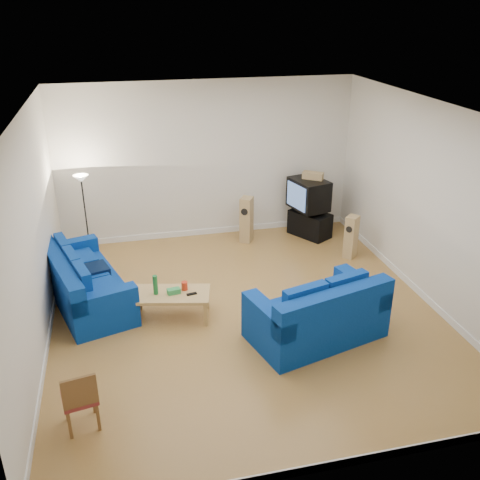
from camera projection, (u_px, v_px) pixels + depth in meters
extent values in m
cube|color=brown|center=(246.00, 313.00, 8.54)|extent=(6.00, 6.50, 0.01)
cube|color=white|center=(247.00, 111.00, 7.23)|extent=(6.00, 6.50, 0.01)
cube|color=silver|center=(208.00, 161.00, 10.77)|extent=(6.00, 0.01, 3.20)
cube|color=silver|center=(329.00, 347.00, 5.00)|extent=(6.00, 0.01, 3.20)
cube|color=silver|center=(32.00, 239.00, 7.26)|extent=(0.01, 6.50, 3.20)
cube|color=silver|center=(429.00, 204.00, 8.51)|extent=(0.01, 6.50, 3.20)
cube|color=white|center=(209.00, 231.00, 11.39)|extent=(6.00, 0.02, 0.12)
cube|color=white|center=(319.00, 467.00, 5.64)|extent=(6.00, 0.02, 0.12)
cube|color=white|center=(50.00, 334.00, 7.89)|extent=(0.02, 6.50, 0.12)
cube|color=white|center=(415.00, 288.00, 9.14)|extent=(0.02, 6.50, 0.12)
cube|color=navy|center=(88.00, 290.00, 8.77)|extent=(1.61, 2.48, 0.44)
cube|color=navy|center=(60.00, 271.00, 8.42)|extent=(0.88, 2.26, 0.45)
cube|color=navy|center=(69.00, 248.00, 9.45)|extent=(1.01, 0.51, 0.25)
cube|color=navy|center=(104.00, 299.00, 7.82)|extent=(1.01, 0.51, 0.25)
cube|color=black|center=(95.00, 270.00, 8.71)|extent=(0.52, 0.52, 0.12)
cube|color=navy|center=(315.00, 322.00, 7.86)|extent=(2.12, 1.53, 0.47)
cube|color=navy|center=(335.00, 307.00, 7.34)|extent=(1.91, 0.74, 0.48)
cube|color=navy|center=(268.00, 315.00, 7.35)|extent=(0.52, 1.09, 0.27)
cube|color=navy|center=(362.00, 287.00, 8.07)|extent=(0.52, 1.09, 0.27)
cube|color=black|center=(310.00, 297.00, 7.85)|extent=(0.55, 0.55, 0.13)
cube|color=tan|center=(171.00, 294.00, 8.27)|extent=(1.28, 0.84, 0.05)
cube|color=tan|center=(135.00, 315.00, 8.13)|extent=(0.07, 0.07, 0.38)
cube|color=tan|center=(140.00, 299.00, 8.57)|extent=(0.07, 0.07, 0.38)
cube|color=tan|center=(206.00, 315.00, 8.14)|extent=(0.07, 0.07, 0.38)
cube|color=tan|center=(207.00, 298.00, 8.58)|extent=(0.07, 0.07, 0.38)
cylinder|color=#197233|center=(155.00, 285.00, 8.17)|extent=(0.09, 0.09, 0.31)
cube|color=green|center=(174.00, 291.00, 8.23)|extent=(0.21, 0.14, 0.08)
cylinder|color=red|center=(185.00, 286.00, 8.32)|extent=(0.11, 0.11, 0.14)
cube|color=black|center=(192.00, 294.00, 8.21)|extent=(0.17, 0.07, 0.02)
cube|color=black|center=(310.00, 224.00, 11.24)|extent=(0.85, 0.97, 0.52)
cube|color=black|center=(313.00, 210.00, 11.14)|extent=(0.41, 0.47, 0.09)
cube|color=black|center=(309.00, 194.00, 10.96)|extent=(0.77, 0.93, 0.62)
cube|color=#405B8D|center=(296.00, 196.00, 10.83)|extent=(0.18, 0.63, 0.50)
cube|color=tan|center=(313.00, 176.00, 10.84)|extent=(0.43, 0.38, 0.15)
cube|color=tan|center=(247.00, 220.00, 10.89)|extent=(0.33, 0.35, 0.95)
cylinder|color=black|center=(244.00, 212.00, 10.67)|extent=(0.13, 0.09, 0.14)
cube|color=tan|center=(351.00, 237.00, 10.22)|extent=(0.32, 0.31, 0.85)
cylinder|color=black|center=(349.00, 229.00, 10.04)|extent=(0.10, 0.11, 0.12)
cylinder|color=black|center=(91.00, 256.00, 10.39)|extent=(0.21, 0.21, 0.03)
cylinder|color=black|center=(86.00, 219.00, 10.06)|extent=(0.03, 0.03, 1.55)
cone|color=white|center=(81.00, 178.00, 9.74)|extent=(0.28, 0.28, 0.12)
cube|color=brown|center=(70.00, 425.00, 6.02)|extent=(0.04, 0.04, 0.39)
cube|color=brown|center=(66.00, 407.00, 6.29)|extent=(0.04, 0.04, 0.39)
cube|color=brown|center=(98.00, 417.00, 6.14)|extent=(0.04, 0.04, 0.39)
cube|color=brown|center=(93.00, 399.00, 6.40)|extent=(0.04, 0.04, 0.39)
cube|color=maroon|center=(80.00, 397.00, 6.13)|extent=(0.45, 0.45, 0.05)
cube|color=brown|center=(80.00, 392.00, 5.89)|extent=(0.39, 0.11, 0.39)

